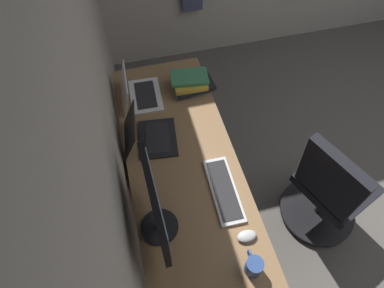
# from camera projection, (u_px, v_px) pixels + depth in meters

# --- Properties ---
(wall_back) EXTENTS (4.94, 0.10, 2.60)m
(wall_back) POSITION_uv_depth(u_px,v_px,m) (97.00, 175.00, 1.24)
(wall_back) COLOR beige
(wall_back) RESTS_ON ground
(desk) EXTENTS (1.87, 0.66, 0.73)m
(desk) POSITION_uv_depth(u_px,v_px,m) (184.00, 173.00, 1.98)
(desk) COLOR #936D47
(desk) RESTS_ON ground
(drawer_pedestal) EXTENTS (0.40, 0.51, 0.69)m
(drawer_pedestal) POSITION_uv_depth(u_px,v_px,m) (176.00, 177.00, 2.31)
(drawer_pedestal) COLOR #936D47
(drawer_pedestal) RESTS_ON ground
(monitor_primary) EXTENTS (0.49, 0.20, 0.45)m
(monitor_primary) POSITION_uv_depth(u_px,v_px,m) (156.00, 207.00, 1.50)
(monitor_primary) COLOR black
(monitor_primary) RESTS_ON desk
(laptop_leftmost) EXTENTS (0.33, 0.28, 0.21)m
(laptop_leftmost) POSITION_uv_depth(u_px,v_px,m) (137.00, 92.00, 2.20)
(laptop_leftmost) COLOR white
(laptop_leftmost) RESTS_ON desk
(laptop_left) EXTENTS (0.33, 0.36, 0.22)m
(laptop_left) POSITION_uv_depth(u_px,v_px,m) (147.00, 135.00, 1.99)
(laptop_left) COLOR black
(laptop_left) RESTS_ON desk
(keyboard_main) EXTENTS (0.42, 0.15, 0.02)m
(keyboard_main) POSITION_uv_depth(u_px,v_px,m) (224.00, 190.00, 1.82)
(keyboard_main) COLOR silver
(keyboard_main) RESTS_ON desk
(mouse_main) EXTENTS (0.06, 0.10, 0.03)m
(mouse_main) POSITION_uv_depth(u_px,v_px,m) (247.00, 236.00, 1.66)
(mouse_main) COLOR silver
(mouse_main) RESTS_ON desk
(book_stack_near) EXTENTS (0.22, 0.31, 0.11)m
(book_stack_near) POSITION_uv_depth(u_px,v_px,m) (191.00, 83.00, 2.25)
(book_stack_near) COLOR #38669E
(book_stack_near) RESTS_ON desk
(coffee_mug) EXTENTS (0.12, 0.08, 0.10)m
(coffee_mug) POSITION_uv_depth(u_px,v_px,m) (254.00, 266.00, 1.54)
(coffee_mug) COLOR #335193
(coffee_mug) RESTS_ON desk
(office_chair) EXTENTS (0.56, 0.61, 0.97)m
(office_chair) POSITION_uv_depth(u_px,v_px,m) (329.00, 191.00, 2.13)
(office_chair) COLOR black
(office_chair) RESTS_ON ground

